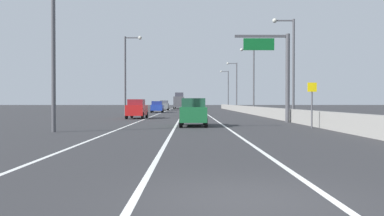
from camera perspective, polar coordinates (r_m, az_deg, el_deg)
ground_plane at (r=70.97m, az=0.42°, el=-0.53°), size 320.00×320.00×0.00m
lane_stripe_left at (r=62.13m, az=-4.54°, el=-0.72°), size 0.16×130.00×0.00m
lane_stripe_center at (r=61.98m, az=-1.31°, el=-0.73°), size 0.16×130.00×0.00m
lane_stripe_right at (r=62.02m, az=1.93°, el=-0.72°), size 0.16×130.00×0.00m
jersey_barrier_right at (r=47.81m, az=10.39°, el=-0.56°), size 0.60×120.00×1.10m
overhead_sign_gantry at (r=34.61m, az=12.36°, el=5.82°), size 4.68×0.36×7.50m
speed_advisory_sign at (r=27.19m, az=16.83°, el=0.91°), size 0.60×0.11×3.00m
lamp_post_right_second at (r=39.16m, az=13.96°, el=6.49°), size 2.14×0.44×9.68m
lamp_post_right_third at (r=59.58m, az=8.58°, el=4.57°), size 2.14×0.44×9.68m
lamp_post_right_fourth at (r=80.33m, az=6.23°, el=3.61°), size 2.14×0.44×9.68m
lamp_post_right_fifth at (r=101.21m, az=5.06°, el=3.05°), size 2.14×0.44×9.68m
lamp_post_left_near at (r=24.29m, az=-18.67°, el=9.96°), size 2.14×0.44×9.68m
lamp_post_left_mid at (r=48.68m, az=-9.25°, el=5.40°), size 2.14×0.44×9.68m
car_green_0 at (r=28.30m, az=0.21°, el=-0.63°), size 1.95×4.37×1.98m
car_blue_1 at (r=65.03m, az=-5.01°, el=0.17°), size 1.95×4.23×1.87m
car_gray_2 at (r=83.50m, az=-4.00°, el=0.38°), size 1.82×4.71×2.04m
car_red_3 at (r=41.89m, az=-7.91°, el=-0.14°), size 1.95×4.12×2.00m
box_truck at (r=101.29m, az=-1.88°, el=0.97°), size 2.56×9.24×4.17m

